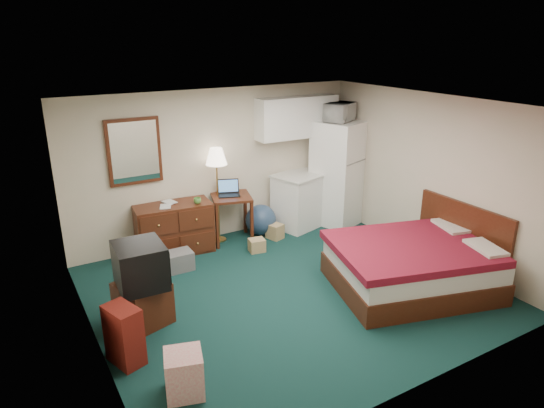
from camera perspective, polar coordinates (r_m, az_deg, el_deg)
floor at (r=6.72m, az=2.02°, el=-10.13°), size 5.00×4.50×0.01m
ceiling at (r=5.90m, az=2.31°, el=11.50°), size 5.00×4.50×0.01m
walls at (r=6.20m, az=2.15°, el=-0.03°), size 5.01×4.51×2.50m
mirror at (r=7.54m, az=-15.90°, el=5.96°), size 0.80×0.06×1.00m
upper_cabinets at (r=8.48m, az=2.96°, el=10.17°), size 1.50×0.35×0.70m
headboard at (r=7.51m, az=21.47°, el=-3.58°), size 0.06×1.56×1.00m
dresser at (r=7.82m, az=-11.44°, el=-2.83°), size 1.23×0.65×0.81m
floor_lamp at (r=8.01m, az=-6.40°, el=1.00°), size 0.44×0.44×1.59m
desk at (r=8.12m, az=-4.76°, el=-1.68°), size 0.78×0.78×0.79m
exercise_ball at (r=8.38m, az=-1.32°, el=-1.87°), size 0.54×0.54×0.53m
kitchen_counter at (r=8.70m, az=3.28°, el=0.35°), size 1.01×0.87×0.94m
fridge at (r=8.81m, az=7.80°, el=3.63°), size 0.98×0.98×1.87m
bed at (r=6.90m, az=16.09°, el=-7.04°), size 2.39×2.08×0.65m
tv_stand at (r=6.13m, az=-14.93°, el=-11.15°), size 0.66×0.69×0.52m
suitcase at (r=5.48m, az=-17.02°, el=-14.54°), size 0.37×0.46×0.66m
retail_box at (r=5.01m, az=-10.30°, el=-19.05°), size 0.45×0.45×0.45m
file_bin at (r=7.33m, az=-10.93°, el=-6.57°), size 0.41×0.31×0.28m
cardboard_box_a at (r=7.80m, az=-1.80°, el=-4.87°), size 0.28×0.25×0.21m
cardboard_box_b at (r=8.27m, az=0.34°, el=-3.21°), size 0.29×0.31×0.26m
laptop at (r=7.95m, az=-5.10°, el=1.81°), size 0.43×0.39×0.24m
crt_tv at (r=5.85m, az=-15.27°, el=-6.98°), size 0.59×0.63×0.52m
microwave at (r=8.56m, az=7.98°, el=10.89°), size 0.65×0.55×0.39m
book_a at (r=7.54m, az=-13.11°, el=0.41°), size 0.16×0.08×0.23m
book_b at (r=7.68m, az=-12.58°, el=0.80°), size 0.17×0.06×0.23m
mug at (r=7.62m, az=-8.78°, el=0.48°), size 0.13×0.11×0.12m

